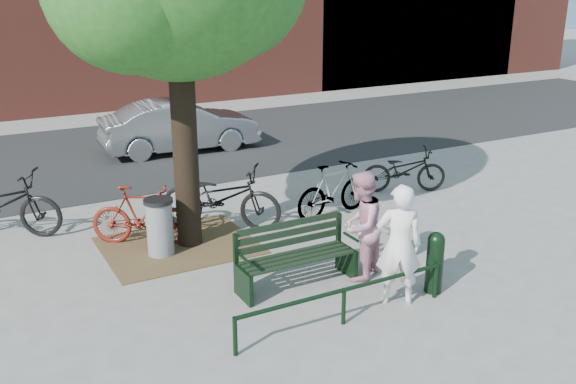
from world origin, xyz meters
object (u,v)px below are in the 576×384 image
bollard (435,260)px  person_right (361,226)px  park_bench (294,254)px  litter_bin (160,227)px  person_left (399,245)px  parked_car (180,126)px  bicycle_c (221,197)px

bollard → person_right: bearing=126.5°
park_bench → person_right: (0.95, -0.25, 0.33)m
litter_bin → bollard: bearing=-45.9°
person_left → parked_car: bearing=-60.7°
park_bench → person_right: person_right is taller
park_bench → bollard: (1.60, -1.13, 0.00)m
parked_car → litter_bin: bearing=160.4°
person_left → person_right: person_left is taller
parked_car → person_right: bearing=-178.5°
person_right → bollard: 1.14m
park_bench → litter_bin: 2.35m
person_right → litter_bin: person_right is taller
person_left → bicycle_c: person_left is taller
person_left → park_bench: bearing=-19.6°
park_bench → person_right: 1.04m
person_right → bollard: (0.65, -0.88, -0.33)m
park_bench → bollard: bearing=-35.2°
park_bench → litter_bin: size_ratio=1.85×
park_bench → bollard: 1.96m
person_left → person_right: (0.00, 0.88, -0.03)m
person_right → litter_bin: bearing=-77.0°
person_right → parked_car: bearing=-124.9°
bicycle_c → person_left: bearing=-125.4°
litter_bin → person_right: bearing=-43.3°
person_left → litter_bin: 3.84m
park_bench → bicycle_c: bearing=91.1°
person_left → parked_car: person_left is taller
bollard → litter_bin: litter_bin is taller
park_bench → litter_bin: (-1.35, 1.92, -0.00)m
park_bench → person_right: bearing=-14.7°
litter_bin → bicycle_c: 1.45m
park_bench → bollard: size_ratio=1.95×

